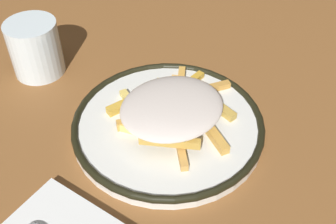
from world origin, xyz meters
name	(u,v)px	position (x,y,z in m)	size (l,w,h in m)	color
ground_plane	(168,130)	(0.00, 0.00, 0.00)	(2.60, 2.60, 0.00)	brown
plate	(168,125)	(0.00, 0.00, 0.01)	(0.27, 0.27, 0.02)	silver
fries_heap	(170,110)	(0.00, 0.00, 0.04)	(0.21, 0.19, 0.04)	#D38744
water_glass	(35,48)	(0.01, 0.25, 0.04)	(0.08, 0.08, 0.09)	silver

